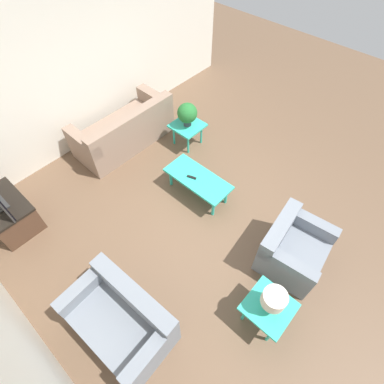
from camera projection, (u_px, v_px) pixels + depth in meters
The scene contains 12 objects.
ground_plane at pixel (210, 210), 5.10m from camera, with size 14.00×14.00×0.00m, color brown.
wall_right at pixel (82, 71), 5.30m from camera, with size 0.12×7.20×2.70m.
sofa at pixel (125, 131), 5.87m from camera, with size 0.89×1.96×0.85m.
armchair at pixel (292, 249), 4.31m from camera, with size 0.91×1.02×0.76m.
loveseat at pixel (122, 319), 3.72m from camera, with size 1.35×0.86×0.76m.
coffee_table at pixel (198, 180), 5.04m from camera, with size 1.16×0.51×0.41m.
side_table_plant at pixel (187, 127), 5.81m from camera, with size 0.57×0.57×0.47m.
side_table_lamp at pixel (268, 308), 3.70m from camera, with size 0.57×0.57×0.47m.
tv_stand_chest at pixel (8, 213), 4.72m from camera, with size 0.94×0.63×0.54m.
potted_plant at pixel (187, 113), 5.55m from camera, with size 0.38×0.38×0.46m.
table_lamp at pixel (274, 300), 3.46m from camera, with size 0.29×0.29×0.37m.
remote_control at pixel (192, 177), 5.00m from camera, with size 0.16×0.09×0.02m.
Camera 1 is at (-1.72, 2.35, 4.21)m, focal length 28.00 mm.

